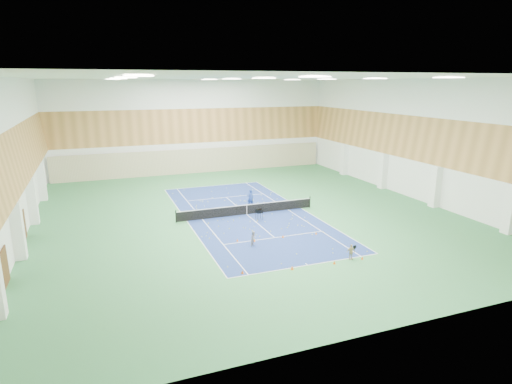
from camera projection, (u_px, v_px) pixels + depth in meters
ground at (247, 215)px, 38.71m from camera, size 40.00×40.00×0.00m
room_shell at (246, 149)px, 37.22m from camera, size 36.00×40.00×12.00m
wood_cladding at (246, 126)px, 36.72m from camera, size 36.00×40.00×8.00m
ceiling_light_grid at (246, 79)px, 35.75m from camera, size 21.40×25.40×0.06m
court_surface at (247, 214)px, 38.71m from camera, size 10.97×23.77×0.01m
tennis_balls_scatter at (247, 214)px, 38.70m from camera, size 10.57×22.77×0.07m
tennis_net at (247, 209)px, 38.57m from camera, size 12.80×0.10×1.10m
back_curtain at (196, 161)px, 56.20m from camera, size 35.40×0.16×3.20m
door_left_a at (5, 267)px, 25.03m from camera, size 0.08×1.80×2.20m
door_left_b at (23, 226)px, 32.27m from camera, size 0.08×1.80×2.20m
coach at (250, 198)px, 40.94m from camera, size 0.64×0.43×1.72m
child_court at (254, 238)px, 31.23m from camera, size 0.67×0.67×1.10m
child_apron at (351, 252)px, 28.77m from camera, size 0.65×0.31×1.07m
ball_cart at (259, 214)px, 37.17m from camera, size 0.57×0.57×0.94m
cone_svc_a at (237, 240)px, 32.15m from camera, size 0.17×0.17×0.19m
cone_svc_b at (254, 240)px, 32.12m from camera, size 0.22×0.22×0.25m
cone_svc_c at (283, 236)px, 32.92m from camera, size 0.21×0.21×0.23m
cone_svc_d at (316, 233)px, 33.65m from camera, size 0.19×0.19×0.21m
cone_base_a at (242, 272)px, 26.71m from camera, size 0.20×0.20×0.22m
cone_base_b at (292, 268)px, 27.29m from camera, size 0.23×0.23×0.25m
cone_base_c at (334, 262)px, 28.15m from camera, size 0.19×0.19×0.21m
cone_base_d at (362, 258)px, 28.89m from camera, size 0.17×0.17×0.19m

